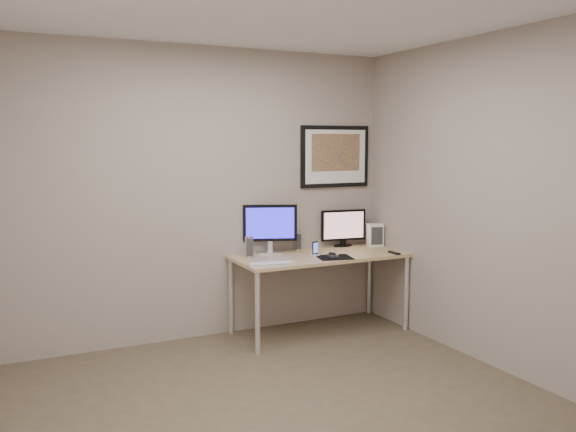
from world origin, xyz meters
The scene contains 14 objects.
floor centered at (0.00, 0.00, 0.00)m, with size 3.60×3.60×0.00m, color #4E4130.
room centered at (0.00, 0.45, 1.64)m, with size 3.60×3.60×3.60m.
desk centered at (1.00, 1.35, 0.66)m, with size 1.60×0.70×0.73m.
framed_art centered at (1.35, 1.68, 1.62)m, with size 0.75×0.04×0.60m.
monitor_large centered at (0.61, 1.61, 0.98)m, with size 0.48×0.23×0.46m.
monitor_tv centered at (1.42, 1.63, 0.93)m, with size 0.47×0.13×0.37m.
speaker_left centered at (0.37, 1.52, 0.82)m, with size 0.08×0.08×0.19m, color silver.
speaker_right centered at (0.93, 1.65, 0.82)m, with size 0.07×0.07×0.17m, color silver.
phone_dock centered at (0.93, 1.31, 0.80)m, with size 0.06×0.06×0.14m, color black.
keyboard centered at (0.42, 1.14, 0.74)m, with size 0.41×0.11×0.01m, color silver.
mousepad centered at (1.05, 1.16, 0.73)m, with size 0.30×0.27×0.00m, color black.
mouse centered at (1.05, 1.20, 0.75)m, with size 0.06×0.11×0.04m, color black.
remote centered at (1.65, 1.09, 0.74)m, with size 0.04×0.15×0.02m, color black.
fan_unit centered at (1.72, 1.51, 0.84)m, with size 0.15×0.11×0.22m, color white.
Camera 1 is at (-1.70, -3.49, 1.77)m, focal length 38.00 mm.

